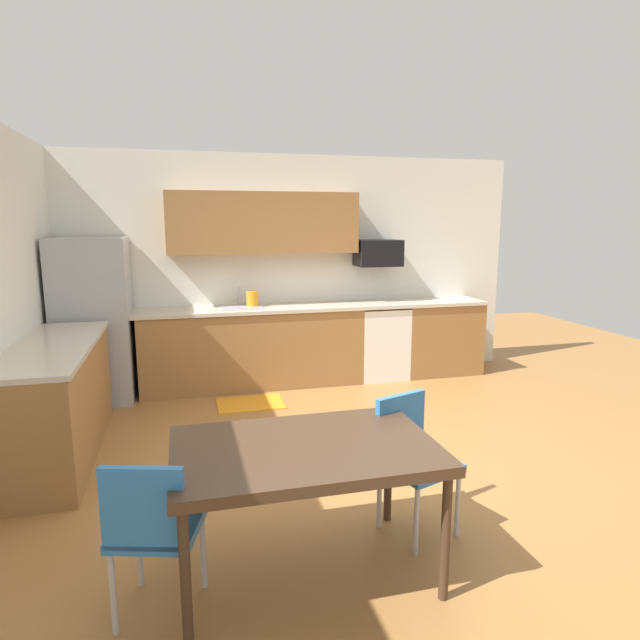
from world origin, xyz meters
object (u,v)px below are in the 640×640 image
at_px(refrigerator, 94,321).
at_px(microwave, 378,253).
at_px(chair_far_side, 153,525).
at_px(chair_near_table, 411,452).
at_px(dining_table, 305,456).
at_px(oven_range, 379,341).
at_px(kettle, 252,300).

xyz_separation_m(refrigerator, microwave, (3.28, 0.18, 0.66)).
bearing_deg(chair_far_side, chair_near_table, 16.30).
xyz_separation_m(dining_table, chair_far_side, (-0.78, -0.17, -0.18)).
xyz_separation_m(microwave, dining_table, (-1.76, -3.62, -0.85)).
bearing_deg(chair_near_table, dining_table, -159.78).
distance_m(oven_range, chair_near_table, 3.40).
height_order(refrigerator, dining_table, refrigerator).
height_order(oven_range, chair_far_side, oven_range).
height_order(dining_table, chair_far_side, chair_far_side).
relative_size(microwave, chair_far_side, 0.64).
relative_size(refrigerator, oven_range, 1.93).
height_order(refrigerator, chair_near_table, refrigerator).
xyz_separation_m(refrigerator, chair_near_table, (2.27, -3.16, -0.37)).
relative_size(chair_far_side, kettle, 4.25).
relative_size(dining_table, chair_near_table, 1.65).
relative_size(oven_range, chair_near_table, 1.07).
distance_m(refrigerator, dining_table, 3.76).
bearing_deg(oven_range, microwave, 90.00).
bearing_deg(oven_range, kettle, 178.17).
bearing_deg(oven_range, dining_table, -116.55).
bearing_deg(kettle, refrigerator, -175.67).
xyz_separation_m(chair_near_table, kettle, (-0.55, 3.29, 0.52)).
relative_size(refrigerator, microwave, 3.25).
height_order(refrigerator, kettle, refrigerator).
bearing_deg(chair_near_table, kettle, 99.45).
bearing_deg(dining_table, oven_range, 63.45).
bearing_deg(refrigerator, kettle, 4.33).
height_order(microwave, dining_table, microwave).
bearing_deg(kettle, microwave, 1.83).
height_order(oven_range, dining_table, oven_range).
distance_m(dining_table, chair_near_table, 0.81).
bearing_deg(refrigerator, oven_range, 1.40).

